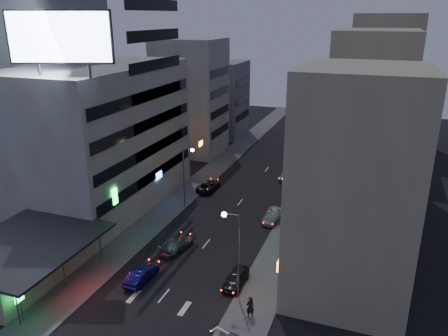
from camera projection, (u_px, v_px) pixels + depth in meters
The scene contains 26 objects.
ground at pixel (141, 324), 35.36m from camera, with size 180.00×180.00×0.00m, color black.
sidewalk_left at pixel (197, 184), 64.52m from camera, with size 4.00×120.00×0.12m, color #4C4C4F.
sidewalk_right at pixel (305, 199), 59.35m from camera, with size 4.00×120.00×0.12m, color #4C4C4F.
food_court at pixel (21, 259), 40.97m from camera, with size 11.00×13.00×3.88m.
white_building at pixel (100, 137), 55.61m from camera, with size 14.00×24.00×18.00m, color #B8B9B4.
grey_tower at pixel (51, 68), 58.53m from camera, with size 10.00×14.00×34.00m, color gray.
shophouse_near at pixel (355, 188), 36.51m from camera, with size 10.00×11.00×20.00m, color tan.
shophouse_mid at pixel (366, 168), 47.21m from camera, with size 11.00×12.00×16.00m, color gray.
shophouse_far at pixel (369, 116), 57.90m from camera, with size 10.00×14.00×22.00m, color tan.
far_left_a at pixel (191, 97), 76.96m from camera, with size 11.00×10.00×20.00m, color #B8B9B4.
far_left_b at pixel (215, 99), 89.47m from camera, with size 12.00×10.00×15.00m, color gray.
far_right_a at pixel (375, 110), 71.70m from camera, with size 11.00×12.00×18.00m, color gray.
far_right_b at pixel (383, 80), 82.96m from camera, with size 12.00×12.00×24.00m, color tan.
billboard at pixel (60, 38), 41.23m from camera, with size 9.52×3.75×6.20m.
street_lamp_right_near at pixel (234, 243), 37.00m from camera, with size 1.60×0.44×8.02m.
street_lamp_left at pixel (186, 169), 55.00m from camera, with size 1.60×0.44×8.02m.
street_lamp_right_far at pixel (305, 141), 67.14m from camera, with size 1.60×0.44×8.02m.
parked_car_right_near at pixel (236, 278), 40.28m from camera, with size 1.63×4.05×1.38m, color black.
parked_car_right_mid at pixel (273, 216), 52.83m from camera, with size 1.50×4.31×1.42m, color gray.
parked_car_left at pixel (208, 186), 62.24m from camera, with size 2.22×4.82×1.34m, color #242328.
parked_car_right_far at pixel (286, 175), 66.48m from camera, with size 1.93×4.74×1.38m, color gray.
road_car_blue at pixel (142, 275), 40.83m from camera, with size 1.45×4.17×1.37m, color navy.
road_car_silver at pixel (177, 244), 46.34m from camera, with size 1.86×4.58×1.33m, color gray.
person at pixel (250, 307), 35.71m from camera, with size 0.70×0.46×1.93m, color black.
scooter_black_b at pixel (240, 329), 33.74m from camera, with size 2.00×0.67×1.22m, color black, non-canonical shape.
scooter_silver_b at pixel (231, 327), 33.93m from camera, with size 2.06×0.69×1.26m, color #93969A, non-canonical shape.
Camera 1 is at (16.33, -25.10, 23.65)m, focal length 35.00 mm.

